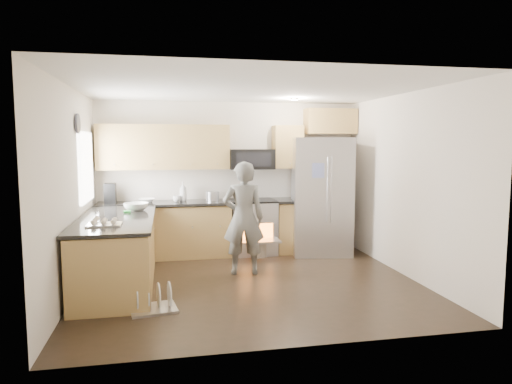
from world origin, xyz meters
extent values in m
plane|color=black|center=(0.00, 0.00, 0.00)|extent=(4.50, 4.50, 0.00)
cube|color=silver|center=(0.00, 2.00, 1.30)|extent=(4.50, 0.04, 2.60)
cube|color=silver|center=(0.00, -2.00, 1.30)|extent=(4.50, 0.04, 2.60)
cube|color=silver|center=(-2.25, 0.00, 1.30)|extent=(0.04, 4.00, 2.60)
cube|color=silver|center=(2.25, 0.00, 1.30)|extent=(0.04, 4.00, 2.60)
cube|color=white|center=(0.00, 0.00, 2.60)|extent=(4.50, 4.00, 0.04)
cube|color=white|center=(-2.23, 1.00, 1.55)|extent=(0.04, 1.00, 1.00)
cylinder|color=#FFE8CC|center=(0.90, 1.10, 2.58)|extent=(0.14, 0.14, 0.02)
cylinder|color=#474754|center=(-2.22, 0.45, 2.15)|extent=(0.03, 0.26, 0.26)
cube|color=#A37F41|center=(-1.12, 1.70, 0.43)|extent=(2.15, 0.60, 0.87)
cube|color=black|center=(-1.12, 1.69, 0.91)|extent=(2.19, 0.64, 0.04)
cube|color=#A37F41|center=(1.00, 1.70, 0.43)|extent=(0.50, 0.60, 0.87)
cube|color=black|center=(1.00, 1.69, 0.91)|extent=(0.54, 0.64, 0.04)
cube|color=#A37F41|center=(-1.12, 1.83, 1.83)|extent=(2.16, 0.33, 0.74)
cube|color=#A37F41|center=(1.00, 1.83, 1.83)|extent=(0.50, 0.33, 0.74)
cube|color=#A37F41|center=(1.78, 1.83, 2.28)|extent=(0.90, 0.33, 0.44)
imported|color=white|center=(-1.42, 1.73, 0.96)|extent=(0.27, 0.27, 0.07)
imported|color=silver|center=(-0.82, 1.77, 1.09)|extent=(0.13, 0.13, 0.33)
imported|color=silver|center=(-0.93, 1.71, 0.98)|extent=(0.13, 0.13, 0.10)
cylinder|color=#B7B7BC|center=(-0.33, 1.77, 1.00)|extent=(0.22, 0.22, 0.15)
cube|color=black|center=(-1.99, 1.68, 1.09)|extent=(0.17, 0.21, 0.33)
cylinder|color=#B7B7BC|center=(1.09, 1.72, 0.97)|extent=(0.10, 0.10, 0.08)
cube|color=#A37F41|center=(-1.75, 0.25, 0.43)|extent=(0.90, 2.30, 0.87)
cube|color=black|center=(-1.75, 0.25, 0.91)|extent=(0.96, 2.36, 0.04)
imported|color=white|center=(-1.53, 0.82, 0.98)|extent=(0.35, 0.35, 0.11)
cube|color=green|center=(-1.64, 0.62, 0.94)|extent=(0.09, 0.07, 0.03)
cube|color=#B7B7BC|center=(-1.83, -0.35, 0.97)|extent=(0.40, 0.30, 0.08)
cube|color=#B7B7BC|center=(0.35, 1.68, 0.45)|extent=(0.76, 0.62, 0.90)
cube|color=black|center=(0.35, 1.68, 0.92)|extent=(0.76, 0.60, 0.03)
cube|color=orange|center=(0.35, 1.36, 0.40)|extent=(0.56, 0.02, 0.34)
cube|color=#B7B7BC|center=(0.35, 1.20, 0.32)|extent=(0.70, 0.34, 0.03)
cube|color=white|center=(0.35, 1.15, 0.18)|extent=(0.24, 0.03, 0.28)
cube|color=black|center=(0.35, 1.80, 1.62)|extent=(0.76, 0.40, 0.34)
cube|color=#B7B7BC|center=(1.50, 1.45, 0.99)|extent=(1.09, 0.91, 1.99)
cylinder|color=#B7B7BC|center=(1.47, 1.06, 1.13)|extent=(0.03, 0.03, 1.08)
cylinder|color=#B7B7BC|center=(1.53, 1.06, 1.13)|extent=(0.03, 0.03, 1.08)
cube|color=pink|center=(1.72, 1.07, 0.92)|extent=(0.26, 0.05, 0.32)
cube|color=#8A97DD|center=(1.31, 1.07, 1.46)|extent=(0.19, 0.04, 0.24)
imported|color=slate|center=(-0.01, 0.49, 0.82)|extent=(0.63, 0.45, 1.64)
cube|color=#B7B7BC|center=(-1.27, -0.77, 0.02)|extent=(0.56, 0.48, 0.03)
cylinder|color=silver|center=(-1.45, -0.80, 0.17)|extent=(0.06, 0.28, 0.28)
cylinder|color=silver|center=(-1.33, -0.78, 0.17)|extent=(0.06, 0.28, 0.28)
cylinder|color=silver|center=(-1.21, -0.76, 0.17)|extent=(0.06, 0.28, 0.28)
cylinder|color=silver|center=(-1.09, -0.74, 0.17)|extent=(0.06, 0.28, 0.28)
camera|label=1|loc=(-1.09, -5.92, 1.89)|focal=32.00mm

